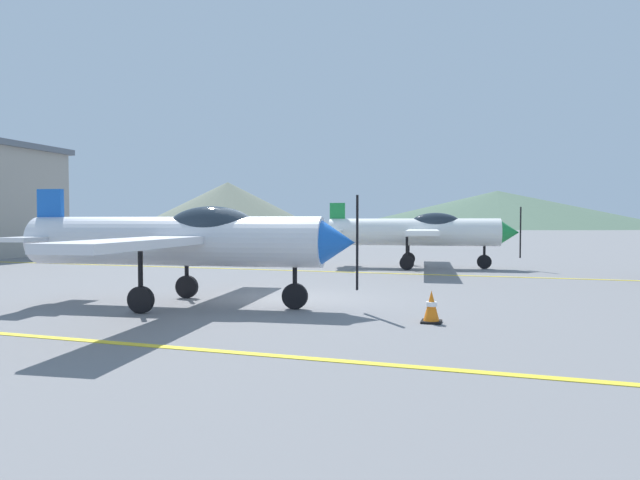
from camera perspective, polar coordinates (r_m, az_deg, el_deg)
name	(u,v)px	position (r m, az deg, el deg)	size (l,w,h in m)	color
ground_plane	(287,303)	(12.10, -3.57, -6.73)	(400.00, 400.00, 0.00)	slate
apron_line_near	(177,348)	(8.17, -14.96, -11.05)	(80.00, 0.16, 0.01)	yellow
apron_line_far	(360,273)	(19.09, 4.33, -3.48)	(80.00, 0.16, 0.01)	yellow
airplane_near	(186,239)	(11.93, -14.11, 0.07)	(7.49, 8.59, 2.57)	silver
airplane_mid	(420,231)	(21.31, 10.64, 0.95)	(7.48, 8.59, 2.57)	white
traffic_cone_front	(431,307)	(9.95, 11.80, -7.00)	(0.36, 0.36, 0.59)	black
hill_left	(228,204)	(170.83, -9.81, 3.77)	(55.37, 55.37, 14.00)	slate
hill_centerleft	(497,209)	(154.98, 18.38, 3.14)	(86.88, 86.88, 10.08)	#4C6651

